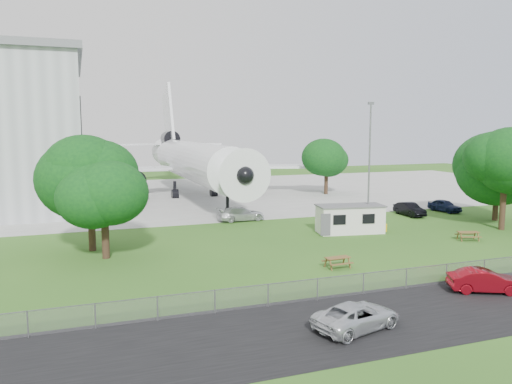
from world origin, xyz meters
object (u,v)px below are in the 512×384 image
object	(u,v)px
picnic_west	(337,268)
car_centre_sedan	(485,281)
site_cabin	(350,219)
picnic_east	(468,240)
airliner	(193,160)

from	to	relation	value
picnic_west	car_centre_sedan	xyz separation A→B (m)	(5.66, -7.65, 0.69)
site_cabin	picnic_east	distance (m)	10.33
airliner	picnic_west	size ratio (longest dim) A/B	26.52
picnic_west	car_centre_sedan	world-z (taller)	car_centre_sedan
picnic_east	car_centre_sedan	size ratio (longest dim) A/B	0.43
picnic_west	picnic_east	size ratio (longest dim) A/B	1.00
airliner	picnic_east	size ratio (longest dim) A/B	26.52
airliner	site_cabin	xyz separation A→B (m)	(8.30, -29.65, -3.96)
picnic_west	car_centre_sedan	distance (m)	9.54
airliner	picnic_east	distance (m)	39.87
site_cabin	picnic_west	world-z (taller)	site_cabin
picnic_east	picnic_west	bearing A→B (deg)	-147.69
airliner	picnic_east	xyz separation A→B (m)	(16.35, -35.98, -5.27)
site_cabin	car_centre_sedan	distance (m)	17.84
picnic_west	picnic_east	world-z (taller)	same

